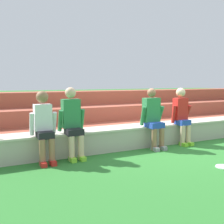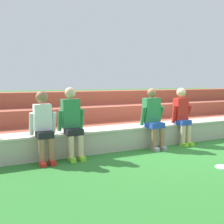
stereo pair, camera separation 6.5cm
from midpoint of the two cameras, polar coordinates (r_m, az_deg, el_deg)
ground_plane at (r=6.63m, az=11.88°, el=-6.79°), size 80.00×80.00×0.00m
stone_seating_wall at (r=6.80m, az=10.46°, el=-4.22°), size 9.98×0.61×0.48m
brick_bleachers at (r=8.45m, az=2.31°, el=-0.61°), size 13.85×2.31×1.19m
person_far_left at (r=5.21m, az=-13.63°, el=-2.55°), size 0.49×0.54×1.32m
person_left_of_center at (r=5.40m, az=-7.93°, el=-1.80°), size 0.52×0.56×1.38m
person_center at (r=6.20m, az=8.83°, el=-1.00°), size 0.55×0.52×1.34m
person_right_of_center at (r=6.71m, az=14.59°, el=-0.50°), size 0.50×0.47×1.34m
frisbee at (r=5.27m, az=22.40°, el=-10.52°), size 0.28×0.28×0.02m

